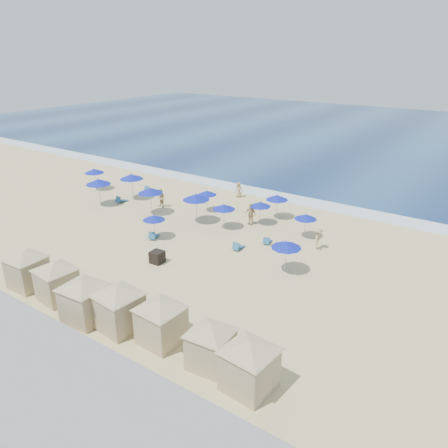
{
  "coord_description": "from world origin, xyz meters",
  "views": [
    {
      "loc": [
        20.77,
        -22.61,
        14.14
      ],
      "look_at": [
        3.07,
        3.0,
        1.54
      ],
      "focal_mm": 35.0,
      "sensor_mm": 36.0,
      "label": 1
    }
  ],
  "objects_px": {
    "cabana_2": "(84,294)",
    "beachgoer_1": "(251,214)",
    "trash_bin": "(157,257)",
    "umbrella_11": "(286,245)",
    "umbrella_3": "(150,190)",
    "umbrella_2": "(131,177)",
    "cabana_5": "(211,340)",
    "umbrella_5": "(196,197)",
    "umbrella_6": "(154,218)",
    "cabana_3": "(119,302)",
    "cabana_1": "(56,276)",
    "umbrella_9": "(260,204)",
    "beachgoer_3": "(239,190)",
    "beachgoer_2": "(318,239)",
    "umbrella_8": "(224,207)",
    "cabana_6": "(250,359)",
    "umbrella_1": "(98,182)",
    "umbrella_10": "(306,217)",
    "cabana_0": "(26,264)",
    "umbrella_7": "(277,197)",
    "umbrella_4": "(207,193)",
    "beachgoer_0": "(161,198)",
    "umbrella_0": "(94,171)",
    "cabana_4": "(161,315)"
  },
  "relations": [
    {
      "from": "cabana_5",
      "to": "umbrella_1",
      "type": "height_order",
      "value": "umbrella_1"
    },
    {
      "from": "cabana_3",
      "to": "umbrella_5",
      "type": "height_order",
      "value": "cabana_3"
    },
    {
      "from": "umbrella_10",
      "to": "beachgoer_1",
      "type": "bearing_deg",
      "value": -179.08
    },
    {
      "from": "umbrella_0",
      "to": "beachgoer_2",
      "type": "relative_size",
      "value": 1.43
    },
    {
      "from": "umbrella_2",
      "to": "beachgoer_2",
      "type": "bearing_deg",
      "value": -1.43
    },
    {
      "from": "beachgoer_1",
      "to": "beachgoer_2",
      "type": "bearing_deg",
      "value": -6.35
    },
    {
      "from": "cabana_1",
      "to": "umbrella_3",
      "type": "xyz_separation_m",
      "value": [
        -5.52,
        13.92,
        0.69
      ]
    },
    {
      "from": "trash_bin",
      "to": "umbrella_4",
      "type": "height_order",
      "value": "umbrella_4"
    },
    {
      "from": "trash_bin",
      "to": "umbrella_3",
      "type": "relative_size",
      "value": 0.33
    },
    {
      "from": "umbrella_4",
      "to": "beachgoer_1",
      "type": "distance_m",
      "value": 5.1
    },
    {
      "from": "umbrella_4",
      "to": "umbrella_5",
      "type": "bearing_deg",
      "value": -71.87
    },
    {
      "from": "umbrella_4",
      "to": "beachgoer_0",
      "type": "height_order",
      "value": "umbrella_4"
    },
    {
      "from": "umbrella_1",
      "to": "umbrella_10",
      "type": "xyz_separation_m",
      "value": [
        19.52,
        4.1,
        -0.59
      ]
    },
    {
      "from": "trash_bin",
      "to": "umbrella_5",
      "type": "distance_m",
      "value": 8.25
    },
    {
      "from": "cabana_2",
      "to": "beachgoer_1",
      "type": "xyz_separation_m",
      "value": [
        0.13,
        17.34,
        -0.69
      ]
    },
    {
      "from": "cabana_5",
      "to": "umbrella_2",
      "type": "bearing_deg",
      "value": 143.6
    },
    {
      "from": "beachgoer_1",
      "to": "cabana_4",
      "type": "bearing_deg",
      "value": -69.1
    },
    {
      "from": "beachgoer_1",
      "to": "beachgoer_2",
      "type": "relative_size",
      "value": 1.12
    },
    {
      "from": "umbrella_5",
      "to": "umbrella_7",
      "type": "relative_size",
      "value": 1.19
    },
    {
      "from": "umbrella_10",
      "to": "cabana_1",
      "type": "bearing_deg",
      "value": -116.03
    },
    {
      "from": "umbrella_4",
      "to": "umbrella_2",
      "type": "bearing_deg",
      "value": -170.72
    },
    {
      "from": "cabana_5",
      "to": "umbrella_10",
      "type": "bearing_deg",
      "value": 99.72
    },
    {
      "from": "umbrella_2",
      "to": "beachgoer_2",
      "type": "relative_size",
      "value": 1.6
    },
    {
      "from": "cabana_0",
      "to": "umbrella_10",
      "type": "distance_m",
      "value": 20.37
    },
    {
      "from": "umbrella_2",
      "to": "umbrella_7",
      "type": "relative_size",
      "value": 1.19
    },
    {
      "from": "cabana_0",
      "to": "umbrella_7",
      "type": "height_order",
      "value": "cabana_0"
    },
    {
      "from": "umbrella_9",
      "to": "beachgoer_3",
      "type": "height_order",
      "value": "umbrella_9"
    },
    {
      "from": "trash_bin",
      "to": "umbrella_11",
      "type": "relative_size",
      "value": 0.37
    },
    {
      "from": "cabana_1",
      "to": "umbrella_10",
      "type": "xyz_separation_m",
      "value": [
        8.28,
        16.95,
        0.23
      ]
    },
    {
      "from": "trash_bin",
      "to": "beachgoer_1",
      "type": "height_order",
      "value": "beachgoer_1"
    },
    {
      "from": "umbrella_8",
      "to": "umbrella_3",
      "type": "bearing_deg",
      "value": -172.79
    },
    {
      "from": "umbrella_9",
      "to": "beachgoer_3",
      "type": "distance_m",
      "value": 7.55
    },
    {
      "from": "beachgoer_2",
      "to": "umbrella_6",
      "type": "bearing_deg",
      "value": 99.3
    },
    {
      "from": "cabana_5",
      "to": "umbrella_5",
      "type": "height_order",
      "value": "umbrella_5"
    },
    {
      "from": "cabana_6",
      "to": "umbrella_1",
      "type": "relative_size",
      "value": 1.61
    },
    {
      "from": "cabana_5",
      "to": "umbrella_3",
      "type": "bearing_deg",
      "value": 140.92
    },
    {
      "from": "cabana_3",
      "to": "cabana_5",
      "type": "xyz_separation_m",
      "value": [
        5.81,
        0.35,
        -0.17
      ]
    },
    {
      "from": "umbrella_8",
      "to": "umbrella_11",
      "type": "xyz_separation_m",
      "value": [
        7.81,
        -4.01,
        0.13
      ]
    },
    {
      "from": "cabana_5",
      "to": "cabana_6",
      "type": "relative_size",
      "value": 0.92
    },
    {
      "from": "beachgoer_1",
      "to": "umbrella_5",
      "type": "bearing_deg",
      "value": -146.1
    },
    {
      "from": "umbrella_6",
      "to": "umbrella_9",
      "type": "relative_size",
      "value": 0.98
    },
    {
      "from": "umbrella_0",
      "to": "beachgoer_3",
      "type": "height_order",
      "value": "umbrella_0"
    },
    {
      "from": "umbrella_5",
      "to": "umbrella_6",
      "type": "relative_size",
      "value": 1.31
    },
    {
      "from": "umbrella_2",
      "to": "beachgoer_1",
      "type": "height_order",
      "value": "umbrella_2"
    },
    {
      "from": "trash_bin",
      "to": "cabana_5",
      "type": "xyz_separation_m",
      "value": [
        9.51,
        -6.55,
        1.03
      ]
    },
    {
      "from": "beachgoer_3",
      "to": "cabana_1",
      "type": "bearing_deg",
      "value": -105.87
    },
    {
      "from": "umbrella_5",
      "to": "umbrella_8",
      "type": "height_order",
      "value": "umbrella_5"
    },
    {
      "from": "umbrella_1",
      "to": "beachgoer_1",
      "type": "xyz_separation_m",
      "value": [
        14.5,
        4.02,
        -1.43
      ]
    },
    {
      "from": "umbrella_2",
      "to": "umbrella_3",
      "type": "height_order",
      "value": "umbrella_2"
    },
    {
      "from": "cabana_0",
      "to": "cabana_1",
      "type": "distance_m",
      "value": 2.83
    }
  ]
}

